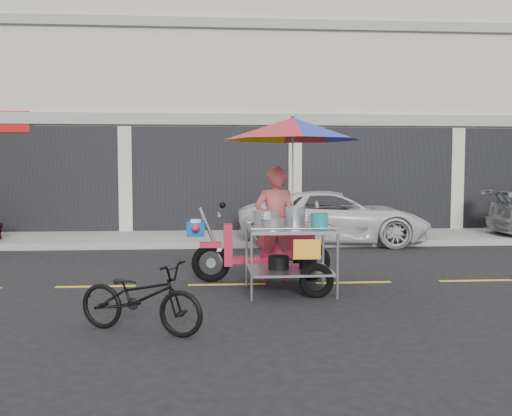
{
  "coord_description": "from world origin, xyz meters",
  "views": [
    {
      "loc": [
        -2.21,
        -8.75,
        1.81
      ],
      "look_at": [
        -1.5,
        0.6,
        1.15
      ],
      "focal_mm": 40.0,
      "sensor_mm": 36.0,
      "label": 1
    }
  ],
  "objects": [
    {
      "name": "centerline",
      "position": [
        0.0,
        0.0,
        0.0
      ],
      "size": [
        42.0,
        0.1,
        0.01
      ],
      "primitive_type": "cube",
      "color": "gold",
      "rests_on": "ground"
    },
    {
      "name": "food_vendor_rig",
      "position": [
        -1.14,
        -0.25,
        1.64
      ],
      "size": [
        2.58,
        2.05,
        2.6
      ],
      "rotation": [
        0.0,
        0.0,
        0.01
      ],
      "color": "black",
      "rests_on": "ground"
    },
    {
      "name": "white_pickup",
      "position": [
        0.68,
        4.7,
        0.63
      ],
      "size": [
        4.75,
        2.62,
        1.26
      ],
      "primitive_type": "imported",
      "rotation": [
        0.0,
        0.0,
        1.45
      ],
      "color": "silver",
      "rests_on": "ground"
    },
    {
      "name": "shophouse_block",
      "position": [
        2.82,
        10.59,
        4.24
      ],
      "size": [
        36.0,
        8.11,
        10.4
      ],
      "color": "beige",
      "rests_on": "ground"
    },
    {
      "name": "sidewalk",
      "position": [
        0.0,
        5.5,
        0.07
      ],
      "size": [
        45.0,
        3.0,
        0.15
      ],
      "primitive_type": "cube",
      "color": "gray",
      "rests_on": "ground"
    },
    {
      "name": "near_bicycle",
      "position": [
        -3.01,
        -2.51,
        0.4
      ],
      "size": [
        1.59,
        1.11,
        0.79
      ],
      "primitive_type": "imported",
      "rotation": [
        0.0,
        0.0,
        1.14
      ],
      "color": "black",
      "rests_on": "ground"
    },
    {
      "name": "ground",
      "position": [
        0.0,
        0.0,
        0.0
      ],
      "size": [
        90.0,
        90.0,
        0.0
      ],
      "primitive_type": "plane",
      "color": "black"
    }
  ]
}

